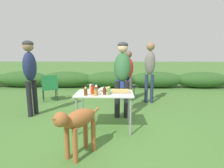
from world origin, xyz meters
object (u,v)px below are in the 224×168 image
at_px(hot_sauce_bottle, 92,89).
at_px(relish_jar, 109,91).
at_px(mixing_bowl, 104,89).
at_px(beer_bottle, 86,91).
at_px(bbq_sauce_bottle, 105,91).
at_px(standing_person_in_navy_coat, 150,66).
at_px(standing_person_in_red_jacket, 128,71).
at_px(ketchup_bottle, 96,90).
at_px(camp_chair_near_hedge, 125,85).
at_px(standing_person_in_olive_jacket, 122,70).
at_px(dog, 77,122).
at_px(paper_cup_stack, 92,87).
at_px(plate_stack, 94,91).
at_px(folding_table, 104,97).
at_px(food_tray, 120,92).
at_px(spice_jar, 96,92).
at_px(standing_person_with_beanie, 30,69).
at_px(camp_chair_green_behind_table, 50,86).

bearing_deg(hot_sauce_bottle, relish_jar, -7.61).
distance_m(mixing_bowl, beer_bottle, 0.49).
xyz_separation_m(bbq_sauce_bottle, hot_sauce_bottle, (-0.23, 0.03, 0.02)).
xyz_separation_m(standing_person_in_navy_coat, standing_person_in_red_jacket, (-0.62, 0.21, -0.17)).
bearing_deg(ketchup_bottle, beer_bottle, -161.18).
relative_size(relish_jar, camp_chair_near_hedge, 0.18).
distance_m(bbq_sauce_bottle, ketchup_bottle, 0.16).
bearing_deg(hot_sauce_bottle, standing_person_in_navy_coat, 54.92).
distance_m(standing_person_in_olive_jacket, dog, 1.96).
bearing_deg(relish_jar, camp_chair_near_hedge, 80.41).
bearing_deg(dog, hot_sauce_bottle, -63.28).
relative_size(ketchup_bottle, standing_person_in_navy_coat, 0.11).
relative_size(bbq_sauce_bottle, relish_jar, 1.03).
distance_m(paper_cup_stack, ketchup_bottle, 0.40).
relative_size(plate_stack, paper_cup_stack, 1.69).
xyz_separation_m(folding_table, bbq_sauce_bottle, (0.01, -0.15, 0.15)).
relative_size(relish_jar, standing_person_in_navy_coat, 0.08).
bearing_deg(paper_cup_stack, standing_person_in_olive_jacket, 41.24).
height_order(folding_table, food_tray, food_tray).
bearing_deg(spice_jar, standing_person_with_beanie, 149.29).
bearing_deg(standing_person_in_olive_jacket, folding_table, -110.77).
relative_size(mixing_bowl, hot_sauce_bottle, 1.04).
relative_size(spice_jar, standing_person_in_red_jacket, 0.09).
height_order(beer_bottle, dog, beer_bottle).
xyz_separation_m(food_tray, plate_stack, (-0.53, 0.03, -0.00)).
bearing_deg(camp_chair_near_hedge, beer_bottle, -81.86).
bearing_deg(spice_jar, standing_person_in_olive_jacket, 63.57).
relative_size(food_tray, paper_cup_stack, 2.98).
relative_size(folding_table, paper_cup_stack, 8.62).
relative_size(standing_person_with_beanie, standing_person_in_red_jacket, 1.14).
bearing_deg(mixing_bowl, dog, -105.67).
relative_size(standing_person_in_navy_coat, standing_person_with_beanie, 1.02).
distance_m(spice_jar, standing_person_in_red_jacket, 2.50).
relative_size(spice_jar, camp_chair_green_behind_table, 0.17).
bearing_deg(bbq_sauce_bottle, food_tray, 26.05).
height_order(standing_person_in_olive_jacket, standing_person_in_navy_coat, standing_person_in_navy_coat).
distance_m(relish_jar, camp_chair_near_hedge, 2.63).
bearing_deg(camp_chair_near_hedge, dog, -78.02).
relative_size(spice_jar, standing_person_in_navy_coat, 0.08).
xyz_separation_m(spice_jar, standing_person_in_olive_jacket, (0.51, 1.03, 0.29)).
distance_m(hot_sauce_bottle, standing_person_in_navy_coat, 2.53).
relative_size(paper_cup_stack, standing_person_with_beanie, 0.07).
relative_size(folding_table, ketchup_bottle, 5.60).
bearing_deg(beer_bottle, plate_stack, 65.27).
bearing_deg(mixing_bowl, plate_stack, -147.64).
bearing_deg(relish_jar, hot_sauce_bottle, 172.39).
bearing_deg(standing_person_in_olive_jacket, hot_sauce_bottle, -118.67).
bearing_deg(mixing_bowl, beer_bottle, -130.40).
bearing_deg(hot_sauce_bottle, food_tray, 12.51).
xyz_separation_m(folding_table, standing_person_in_olive_jacket, (0.37, 0.79, 0.44)).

